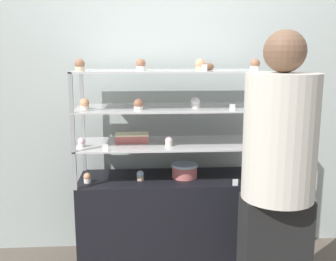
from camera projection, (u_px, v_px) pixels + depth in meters
The scene contains 27 objects.
back_wall at pixel (165, 85), 3.01m from camera, with size 8.00×0.05×2.60m.
display_base at pixel (168, 222), 2.84m from camera, with size 1.24×0.45×0.68m.
display_riser_lower at pixel (168, 145), 2.73m from camera, with size 1.24×0.45×0.25m.
display_riser_middle at pixel (168, 109), 2.68m from camera, with size 1.24×0.45×0.25m.
display_riser_upper at pixel (168, 72), 2.63m from camera, with size 1.24×0.45×0.25m.
layer_cake_centerpiece at pixel (185, 171), 2.76m from camera, with size 0.18×0.18×0.10m.
sheet_cake_frosted at pixel (132, 138), 2.74m from camera, with size 0.23×0.12×0.06m.
cupcake_0 at pixel (87, 178), 2.65m from camera, with size 0.05×0.05×0.07m.
cupcake_1 at pixel (140, 175), 2.70m from camera, with size 0.05×0.05×0.07m.
cupcake_2 at pixel (251, 174), 2.74m from camera, with size 0.05×0.05×0.07m.
price_tag_0 at pixel (235, 182), 2.59m from camera, with size 0.04×0.00×0.04m.
cupcake_3 at pixel (82, 142), 2.60m from camera, with size 0.05×0.05×0.06m.
cupcake_4 at pixel (169, 141), 2.63m from camera, with size 0.05×0.05×0.06m.
cupcake_5 at pixel (250, 139), 2.71m from camera, with size 0.05×0.05×0.06m.
price_tag_1 at pixel (105, 148), 2.49m from camera, with size 0.04×0.00×0.04m.
cupcake_6 at pixel (85, 104), 2.57m from camera, with size 0.06×0.06×0.07m.
cupcake_7 at pixel (138, 105), 2.55m from camera, with size 0.06×0.06×0.07m.
cupcake_8 at pixel (195, 103), 2.64m from camera, with size 0.06×0.06×0.07m.
cupcake_9 at pixel (251, 103), 2.65m from camera, with size 0.06×0.06×0.07m.
price_tag_2 at pixel (232, 108), 2.49m from camera, with size 0.04×0.00×0.04m.
cupcake_10 at pixel (80, 65), 2.47m from camera, with size 0.06×0.06×0.08m.
cupcake_11 at pixel (141, 65), 2.55m from camera, with size 0.06×0.06×0.08m.
cupcake_12 at pixel (200, 65), 2.52m from camera, with size 0.06×0.06×0.08m.
cupcake_13 at pixel (255, 65), 2.56m from camera, with size 0.06×0.06×0.08m.
price_tag_3 at pixel (204, 68), 2.43m from camera, with size 0.04×0.00×0.04m.
donut_glazed at pixel (204, 66), 2.70m from camera, with size 0.13×0.13×0.04m.
customer_figure at pixel (278, 177), 2.11m from camera, with size 0.39×0.39×1.66m.
Camera 1 is at (-0.18, -2.65, 1.54)m, focal length 42.00 mm.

